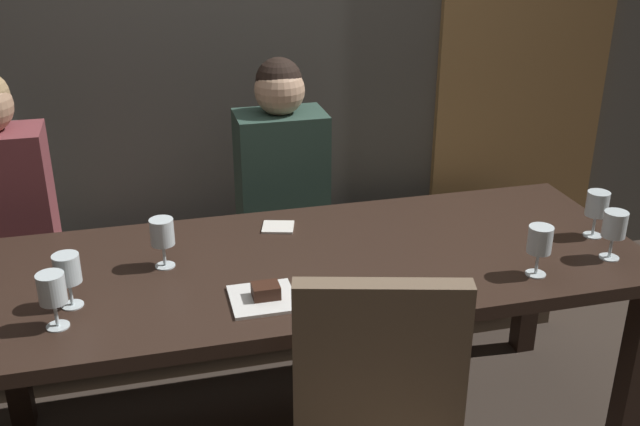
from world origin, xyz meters
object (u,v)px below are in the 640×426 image
object	(u,v)px
diner_bearded	(281,161)
wine_glass_end_left	(615,226)
wine_glass_center_front	(162,233)
fork_on_table	(308,291)
wine_glass_near_right	(67,270)
dessert_plate	(264,296)
wine_glass_end_right	(597,206)
banquette_bench	(275,292)
wine_glass_center_back	(540,242)
wine_glass_near_left	(52,290)
dining_table	(312,283)

from	to	relation	value
diner_bearded	wine_glass_end_left	bearing A→B (deg)	-46.17
wine_glass_center_front	fork_on_table	distance (m)	0.50
wine_glass_near_right	dessert_plate	size ratio (longest dim) A/B	0.86
dessert_plate	wine_glass_end_right	bearing A→B (deg)	7.19
banquette_bench	wine_glass_center_front	distance (m)	1.01
wine_glass_center_back	wine_glass_near_right	xyz separation A→B (m)	(-1.40, 0.16, 0.00)
wine_glass_center_front	dessert_plate	distance (m)	0.41
wine_glass_center_front	wine_glass_near_right	size ratio (longest dim) A/B	1.00
wine_glass_near_left	wine_glass_end_left	world-z (taller)	same
wine_glass_center_back	wine_glass_near_left	bearing A→B (deg)	177.88
wine_glass_center_back	fork_on_table	size ratio (longest dim) A/B	0.96
banquette_bench	dessert_plate	size ratio (longest dim) A/B	13.16
wine_glass_end_right	wine_glass_near_right	size ratio (longest dim) A/B	1.00
wine_glass_center_front	wine_glass_near_right	bearing A→B (deg)	-146.50
wine_glass_end_right	dessert_plate	size ratio (longest dim) A/B	0.86
diner_bearded	wine_glass_near_right	bearing A→B (deg)	-133.74
wine_glass_near_left	wine_glass_end_left	size ratio (longest dim) A/B	1.00
wine_glass_end_left	fork_on_table	world-z (taller)	wine_glass_end_left
fork_on_table	wine_glass_end_left	bearing A→B (deg)	-3.62
banquette_bench	wine_glass_end_left	xyz separation A→B (m)	(0.94, -0.93, 0.63)
banquette_bench	wine_glass_near_left	size ratio (longest dim) A/B	15.24
dining_table	wine_glass_near_left	bearing A→B (deg)	-164.03
diner_bearded	wine_glass_near_right	xyz separation A→B (m)	(-0.79, -0.82, 0.03)
wine_glass_end_left	dining_table	bearing A→B (deg)	166.17
banquette_bench	wine_glass_center_back	world-z (taller)	wine_glass_center_back
dining_table	diner_bearded	size ratio (longest dim) A/B	2.74
wine_glass_near_left	wine_glass_center_front	world-z (taller)	same
wine_glass_center_back	wine_glass_end_right	world-z (taller)	same
wine_glass_end_right	wine_glass_end_left	size ratio (longest dim) A/B	1.00
wine_glass_end_left	wine_glass_near_right	world-z (taller)	same
wine_glass_near_left	wine_glass_end_left	xyz separation A→B (m)	(1.72, -0.01, 0.00)
wine_glass_near_left	wine_glass_center_back	size ratio (longest dim) A/B	1.00
diner_bearded	wine_glass_end_left	distance (m)	1.30
banquette_bench	wine_glass_near_right	xyz separation A→B (m)	(-0.74, -0.81, 0.63)
dining_table	wine_glass_end_left	distance (m)	0.99
dessert_plate	wine_glass_center_back	bearing A→B (deg)	-3.71
fork_on_table	diner_bearded	bearing A→B (deg)	81.28
banquette_bench	diner_bearded	bearing A→B (deg)	7.90
diner_bearded	wine_glass_center_back	world-z (taller)	diner_bearded
dining_table	dessert_plate	distance (m)	0.31
fork_on_table	wine_glass_center_back	bearing A→B (deg)	-7.61
diner_bearded	wine_glass_center_front	size ratio (longest dim) A/B	4.89
diner_bearded	fork_on_table	size ratio (longest dim) A/B	4.72
wine_glass_end_right	fork_on_table	size ratio (longest dim) A/B	0.96
banquette_bench	dessert_plate	world-z (taller)	dessert_plate
banquette_bench	fork_on_table	distance (m)	1.04
wine_glass_end_left	dessert_plate	distance (m)	1.15
dining_table	wine_glass_end_left	xyz separation A→B (m)	(0.94, -0.23, 0.20)
dining_table	fork_on_table	xyz separation A→B (m)	(-0.06, -0.21, 0.09)
dining_table	banquette_bench	bearing A→B (deg)	90.00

